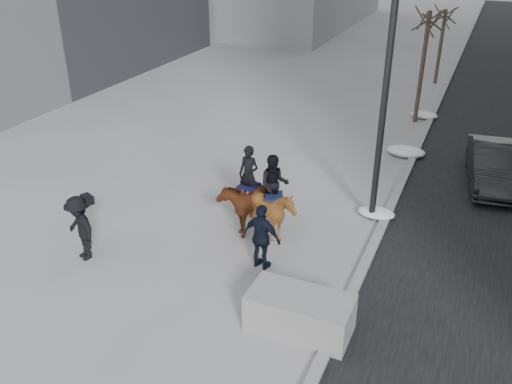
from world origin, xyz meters
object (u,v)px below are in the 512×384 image
at_px(mounted_left, 247,198).
at_px(mounted_right, 272,207).
at_px(planter, 300,313).
at_px(car_near, 494,165).

relative_size(mounted_left, mounted_right, 1.00).
relative_size(planter, car_near, 0.54).
relative_size(planter, mounted_right, 0.91).
bearing_deg(planter, mounted_left, 128.75).
bearing_deg(mounted_right, mounted_left, 161.39).
relative_size(car_near, mounted_right, 1.70).
height_order(mounted_left, mounted_right, mounted_right).
bearing_deg(car_near, mounted_left, -144.91).
height_order(planter, mounted_left, mounted_left).
xyz_separation_m(planter, mounted_left, (-2.83, 3.52, 0.45)).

